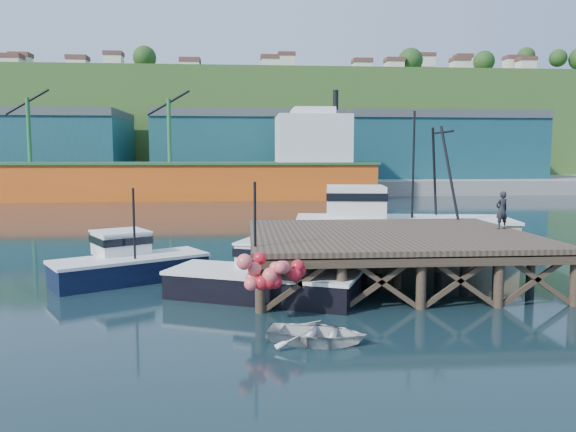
{
  "coord_description": "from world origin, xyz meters",
  "views": [
    {
      "loc": [
        -0.73,
        -23.76,
        5.42
      ],
      "look_at": [
        1.29,
        2.0,
        2.65
      ],
      "focal_mm": 35.0,
      "sensor_mm": 36.0,
      "label": 1
    }
  ],
  "objects": [
    {
      "name": "warehouse_mid",
      "position": [
        0.0,
        65.0,
        6.5
      ],
      "size": [
        28.0,
        16.0,
        9.0
      ],
      "primitive_type": "cube",
      "color": "#195155",
      "rests_on": "far_quay"
    },
    {
      "name": "hillside",
      "position": [
        0.0,
        100.0,
        11.0
      ],
      "size": [
        220.0,
        50.0,
        22.0
      ],
      "primitive_type": "cube",
      "color": "#2D511E",
      "rests_on": "ground"
    },
    {
      "name": "wharf",
      "position": [
        5.5,
        -0.19,
        1.94
      ],
      "size": [
        12.0,
        10.0,
        2.62
      ],
      "color": "brown",
      "rests_on": "ground"
    },
    {
      "name": "ground",
      "position": [
        0.0,
        0.0,
        0.0
      ],
      "size": [
        300.0,
        300.0,
        0.0
      ],
      "primitive_type": "plane",
      "color": "black",
      "rests_on": "ground"
    },
    {
      "name": "boat_navy",
      "position": [
        -5.84,
        0.92,
        0.82
      ],
      "size": [
        6.84,
        5.36,
        4.09
      ],
      "rotation": [
        0.0,
        0.0,
        0.53
      ],
      "color": "#0E1633",
      "rests_on": "ground"
    },
    {
      "name": "boat_black",
      "position": [
        0.06,
        -2.48,
        0.83
      ],
      "size": [
        7.75,
        6.44,
        4.5
      ],
      "rotation": [
        0.0,
        0.0,
        -0.39
      ],
      "color": "black",
      "rests_on": "ground"
    },
    {
      "name": "dockworker",
      "position": [
        10.9,
        0.65,
        2.98
      ],
      "size": [
        0.71,
        0.56,
        1.71
      ],
      "primitive_type": "imported",
      "rotation": [
        0.0,
        0.0,
        3.41
      ],
      "color": "black",
      "rests_on": "wharf"
    },
    {
      "name": "cargo_ship",
      "position": [
        -8.46,
        48.0,
        3.31
      ],
      "size": [
        55.5,
        10.0,
        13.75
      ],
      "color": "orange",
      "rests_on": "ground"
    },
    {
      "name": "far_quay",
      "position": [
        0.0,
        70.0,
        1.0
      ],
      "size": [
        160.0,
        40.0,
        2.0
      ],
      "primitive_type": "cube",
      "color": "gray",
      "rests_on": "ground"
    },
    {
      "name": "warehouse_left",
      "position": [
        -35.0,
        65.0,
        6.5
      ],
      "size": [
        32.0,
        16.0,
        9.0
      ],
      "primitive_type": "cube",
      "color": "#195155",
      "rests_on": "far_quay"
    },
    {
      "name": "trawler",
      "position": [
        7.77,
        6.5,
        1.62
      ],
      "size": [
        12.22,
        5.8,
        7.86
      ],
      "rotation": [
        0.0,
        0.0,
        -0.14
      ],
      "color": "#D3C788",
      "rests_on": "ground"
    },
    {
      "name": "dinghy",
      "position": [
        1.34,
        -8.06,
        0.3
      ],
      "size": [
        3.41,
        2.9,
        0.6
      ],
      "primitive_type": "imported",
      "rotation": [
        0.0,
        0.0,
        1.24
      ],
      "color": "silver",
      "rests_on": "ground"
    },
    {
      "name": "warehouse_right",
      "position": [
        30.0,
        65.0,
        6.5
      ],
      "size": [
        30.0,
        16.0,
        9.0
      ],
      "primitive_type": "cube",
      "color": "#195155",
      "rests_on": "far_quay"
    }
  ]
}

